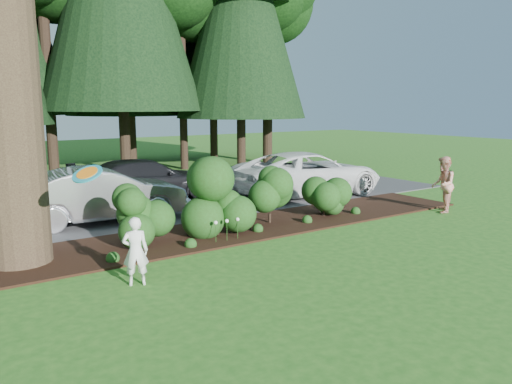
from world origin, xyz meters
TOP-DOWN VIEW (x-y plane):
  - ground at (0.00, 0.00)m, footprint 80.00×80.00m
  - mulch_bed at (0.00, 3.25)m, footprint 16.00×2.50m
  - driveway at (0.00, 7.50)m, footprint 22.00×6.00m
  - shrub_row at (0.77, 3.14)m, footprint 6.53×1.60m
  - lily_cluster at (-0.30, 2.40)m, footprint 0.69×0.09m
  - car_silver_wagon at (-2.07, 6.04)m, footprint 4.66×1.91m
  - car_white_suv at (5.26, 6.03)m, footprint 5.71×2.99m
  - car_dark_suv at (0.16, 8.39)m, footprint 4.79×2.01m
  - child at (-3.10, 0.93)m, footprint 0.53×0.43m
  - adult at (6.78, 1.60)m, footprint 1.04×1.00m
  - frisbee at (-3.91, 0.77)m, footprint 0.52×0.49m

SIDE VIEW (x-z plane):
  - ground at x=0.00m, z-range 0.00..0.00m
  - driveway at x=0.00m, z-range 0.00..0.03m
  - mulch_bed at x=0.00m, z-range 0.00..0.05m
  - lily_cluster at x=-0.30m, z-range 0.21..0.78m
  - child at x=-3.10m, z-range 0.00..1.26m
  - car_dark_suv at x=0.16m, z-range 0.03..1.41m
  - car_silver_wagon at x=-2.07m, z-range 0.03..1.53m
  - car_white_suv at x=5.26m, z-range 0.03..1.56m
  - shrub_row at x=0.77m, z-range 0.00..1.61m
  - adult at x=6.78m, z-range 0.00..1.69m
  - frisbee at x=-3.91m, z-range 1.94..2.27m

